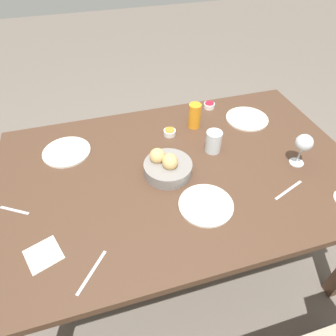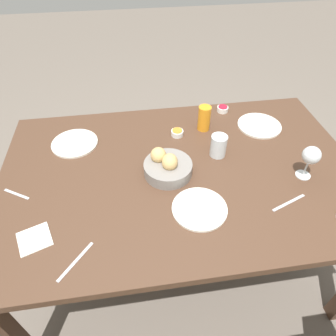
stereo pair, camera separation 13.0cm
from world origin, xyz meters
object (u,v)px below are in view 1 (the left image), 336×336
Objects in this scene: plate_near_right at (67,152)px; fork_silver at (289,190)px; bread_basket at (167,166)px; jam_bowl_honey at (170,132)px; plate_near_left at (247,119)px; plate_far_center at (206,205)px; wine_glass at (304,144)px; knife_silver at (92,272)px; water_tumbler at (214,142)px; juice_glass at (195,116)px; spoon_coffee at (15,210)px; napkin at (44,255)px; jam_bowl_berry at (209,105)px.

plate_near_right reaches higher than fork_silver.
bread_basket reaches higher than jam_bowl_honey.
plate_near_left and plate_far_center have the same top height.
bread_basket is at bearing -10.11° from wine_glass.
fork_silver and knife_silver have the same top height.
juice_glass is at bearing -84.98° from water_tumbler.
plate_near_left is 0.95m from plate_near_right.
napkin is at bearing 115.32° from spoon_coffee.
plate_far_center reaches higher than knife_silver.
plate_near_right reaches higher than spoon_coffee.
knife_silver is (0.46, 0.64, -0.01)m from jam_bowl_honey.
jam_bowl_honey is (0.29, 0.18, 0.00)m from jam_bowl_berry.
napkin is at bearing 38.38° from jam_bowl_berry.
water_tumbler is at bearing -172.09° from spoon_coffee.
bread_basket is 0.28m from jam_bowl_honey.
jam_bowl_berry is (-0.80, -0.18, 0.01)m from plate_near_right.
plate_near_right is 3.63× the size of jam_bowl_honey.
plate_near_left is 1.01× the size of plate_near_right.
knife_silver is (0.46, 0.16, -0.00)m from plate_far_center.
wine_glass is at bearing 169.89° from bread_basket.
wine_glass is 0.59m from jam_bowl_berry.
juice_glass reaches higher than jam_bowl_berry.
fork_silver is 1.18× the size of knife_silver.
jam_bowl_honey reaches higher than plate_far_center.
napkin is (0.98, 0.03, 0.00)m from fork_silver.
plate_near_left is 1.40× the size of fork_silver.
plate_far_center reaches higher than napkin.
plate_far_center is (-0.09, 0.22, -0.04)m from bread_basket.
bread_basket is 1.86× the size of spoon_coffee.
fork_silver is (-0.46, 0.24, -0.04)m from bread_basket.
plate_far_center is 0.54m from juice_glass.
juice_glass reaches higher than spoon_coffee.
jam_bowl_honey is 0.38× the size of fork_silver.
jam_bowl_berry is (-0.28, -0.66, 0.01)m from plate_far_center.
bread_basket is 0.63m from spoon_coffee.
jam_bowl_honey is at bearing -47.23° from water_tumbler.
napkin is (0.52, 0.27, -0.04)m from bread_basket.
wine_glass reaches higher than juice_glass.
plate_near_left is at bearing 132.13° from jam_bowl_berry.
wine_glass is (-0.35, 0.40, 0.05)m from juice_glass.
napkin reaches higher than spoon_coffee.
plate_far_center is 0.75m from spoon_coffee.
water_tumbler is (-0.25, -0.09, 0.01)m from bread_basket.
jam_bowl_honey is at bearing -89.31° from plate_far_center.
jam_bowl_berry is 0.69m from fork_silver.
plate_near_left is 3.67× the size of jam_bowl_berry.
knife_silver is at bearing 36.07° from plate_near_left.
water_tumbler is at bearing -155.23° from napkin.
spoon_coffee is at bearing 14.94° from plate_near_left.
plate_near_right is at bearing 12.53° from jam_bowl_berry.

